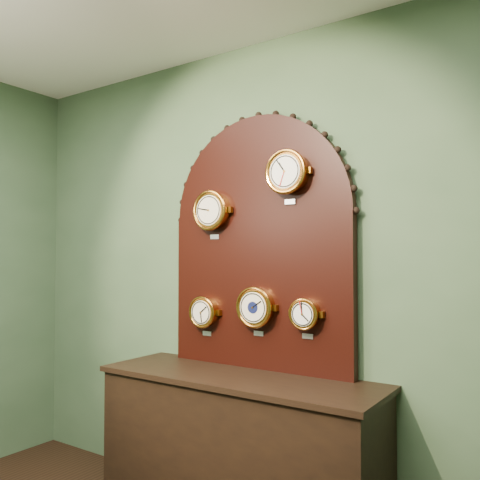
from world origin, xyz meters
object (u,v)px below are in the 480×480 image
Objects in this scene: arabic_clock at (287,172)px; tide_clock at (305,314)px; display_board at (259,233)px; barometer at (256,307)px; hygrometer at (204,312)px; roman_clock at (212,211)px; shop_counter at (238,454)px.

arabic_clock is 0.79m from tide_clock.
barometer is at bearing -73.15° from display_board.
arabic_clock is 1.01m from hygrometer.
display_board is at bearing 12.53° from roman_clock.
display_board is 0.61m from hygrometer.
hygrometer is at bearing 179.82° from barometer.
shop_counter is at bearing -155.30° from tide_clock.
shop_counter is 1.58m from arabic_clock.
barometer is at bearing 179.92° from arabic_clock.
barometer is at bearing 82.44° from shop_counter.
tide_clock is (0.34, -0.07, -0.45)m from display_board.
barometer is at bearing -0.18° from hygrometer.
shop_counter is 0.84m from hygrometer.
shop_counter is 1.25m from display_board.
hygrometer is at bearing -179.95° from tide_clock.
shop_counter is 7.05× the size of tide_clock.
barometer reaches higher than shop_counter.
arabic_clock reaches higher than tide_clock.
display_board is 0.57m from tide_clock.
display_board reaches higher than shop_counter.
arabic_clock is (0.53, -0.00, 0.19)m from roman_clock.
display_board reaches higher than tide_clock.
barometer is (0.32, 0.00, -0.58)m from roman_clock.
barometer is at bearing 0.03° from roman_clock.
display_board reaches higher than arabic_clock.
tide_clock is (0.11, 0.00, -0.79)m from arabic_clock.
barometer is (0.02, 0.15, 0.79)m from shop_counter.
display_board is at bearing 163.68° from arabic_clock.
display_board is 5.09× the size of roman_clock.
hygrometer is at bearing 178.67° from roman_clock.
arabic_clock reaches higher than hygrometer.
hygrometer is 0.70m from tide_clock.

